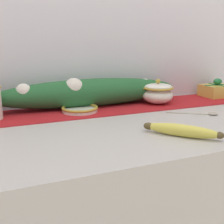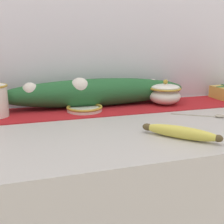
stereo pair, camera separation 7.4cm
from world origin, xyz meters
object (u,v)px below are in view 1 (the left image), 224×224
(banana, at_px, (182,130))
(spoon, at_px, (208,114))
(small_dish, at_px, (80,109))
(sugar_bowl, at_px, (158,93))
(gift_box, at_px, (217,90))

(banana, bearing_deg, spoon, 34.66)
(small_dish, distance_m, spoon, 0.48)
(small_dish, bearing_deg, sugar_bowl, 2.37)
(spoon, xyz_separation_m, gift_box, (0.27, 0.26, 0.03))
(sugar_bowl, height_order, small_dish, sugar_bowl)
(sugar_bowl, distance_m, small_dish, 0.35)
(sugar_bowl, xyz_separation_m, banana, (-0.16, -0.40, -0.03))
(sugar_bowl, distance_m, spoon, 0.25)
(banana, xyz_separation_m, gift_box, (0.51, 0.43, 0.02))
(small_dish, bearing_deg, banana, -63.28)
(banana, height_order, gift_box, gift_box)
(small_dish, height_order, gift_box, gift_box)
(sugar_bowl, bearing_deg, banana, -111.87)
(sugar_bowl, relative_size, small_dish, 0.96)
(banana, distance_m, spoon, 0.29)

